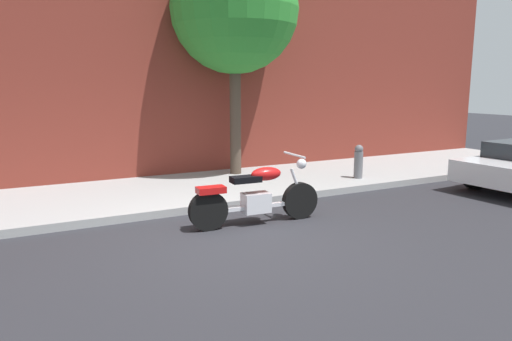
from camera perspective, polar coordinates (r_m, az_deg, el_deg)
ground_plane at (r=7.12m, az=-2.11°, el=-8.08°), size 60.00×60.00×0.00m
sidewalk at (r=9.90m, az=-9.87°, el=-2.54°), size 21.36×3.12×0.14m
motorcycle at (r=7.67m, az=-0.03°, el=-3.21°), size 2.25×0.70×1.12m
street_tree at (r=11.32m, az=-2.60°, el=18.77°), size 2.92×2.92×5.39m
fire_hydrant at (r=11.01m, az=12.22°, el=0.72°), size 0.20×0.20×0.91m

